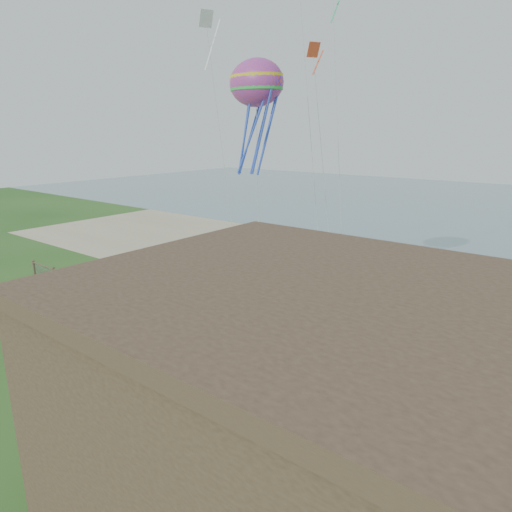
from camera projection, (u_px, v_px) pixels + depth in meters
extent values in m
plane|color=#25501B|center=(104.00, 383.00, 20.43)|extent=(160.00, 160.00, 0.00)
cube|color=tan|center=(338.00, 270.00, 37.15)|extent=(72.00, 20.00, 0.02)
cube|color=slate|center=(474.00, 204.00, 70.59)|extent=(160.00, 68.00, 0.02)
cube|color=#433223|center=(372.00, 448.00, 11.02)|extent=(15.00, 10.00, 7.00)
cube|color=brown|center=(436.00, 437.00, 16.44)|extent=(15.00, 2.00, 0.50)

